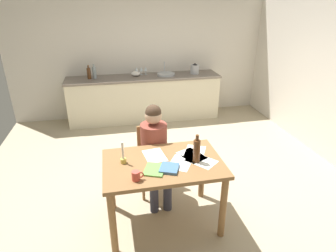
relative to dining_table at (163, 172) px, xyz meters
The scene contains 24 objects.
ground_plane 1.07m from the dining_table, 75.76° to the left, with size 5.20×5.20×0.04m, color tan.
wall_back 3.48m from the dining_table, 86.53° to the left, with size 5.20×0.12×2.60m, color silver.
kitchen_counter 3.07m from the dining_table, 86.13° to the left, with size 3.03×0.64×0.90m.
dining_table is the anchor object (origin of this frame).
chair_at_table 0.67m from the dining_table, 90.51° to the left, with size 0.41×0.41×0.85m.
person_seated 0.49m from the dining_table, 90.30° to the left, with size 0.33×0.60×1.19m.
coffee_mug 0.43m from the dining_table, 139.26° to the right, with size 0.11×0.08×0.09m.
candlestick 0.45m from the dining_table, behind, with size 0.06×0.06×0.24m.
book_magazine 0.22m from the dining_table, 129.41° to the right, with size 0.19×0.24×0.02m, color #68A248.
book_cookery 0.21m from the dining_table, 77.19° to the right, with size 0.18×0.19×0.03m, color teal.
paper_letter 0.43m from the dining_table, 19.85° to the left, with size 0.21×0.30×0.00m, color white.
paper_bill 0.36m from the dining_table, 11.78° to the left, with size 0.21×0.30×0.00m, color white.
paper_envelope 0.22m from the dining_table, 17.73° to the right, with size 0.21×0.30×0.00m, color white.
paper_receipt 0.20m from the dining_table, 113.51° to the left, with size 0.21×0.30×0.00m, color white.
paper_notice 0.42m from the dining_table, ahead, with size 0.21×0.30×0.00m, color white.
wine_bottle_on_table 0.42m from the dining_table, 10.13° to the right, with size 0.07×0.07×0.30m.
sink_unit 3.14m from the dining_table, 77.90° to the left, with size 0.36×0.36×0.24m.
bottle_oil 3.23m from the dining_table, 105.22° to the left, with size 0.07×0.07×0.26m.
bottle_vinegar 3.21m from the dining_table, 103.39° to the left, with size 0.07×0.07×0.27m.
mixing_bowl 3.15m from the dining_table, 88.95° to the left, with size 0.19×0.19×0.09m, color white.
stovetop_kettle 3.32m from the dining_table, 67.67° to the left, with size 0.18×0.18×0.22m.
wine_glass_near_sink 3.24m from the dining_table, 85.24° to the left, with size 0.07×0.07×0.15m.
wine_glass_by_kettle 3.23m from the dining_table, 86.87° to the left, with size 0.07×0.07×0.15m.
wine_glass_back_left 3.23m from the dining_table, 88.54° to the left, with size 0.07×0.07×0.15m.
Camera 1 is at (-0.68, -3.29, 2.30)m, focal length 30.41 mm.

